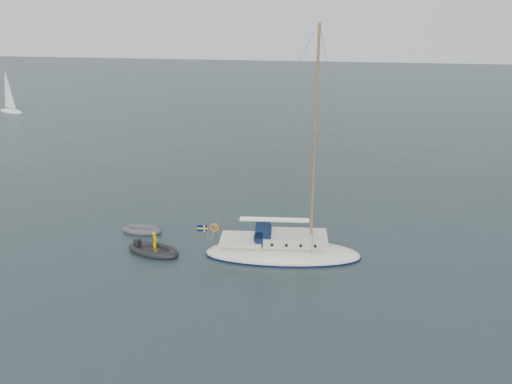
# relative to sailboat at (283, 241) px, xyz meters

# --- Properties ---
(ground) EXTENTS (300.00, 300.00, 0.00)m
(ground) POSITION_rel_sailboat_xyz_m (0.52, 1.04, -1.07)
(ground) COLOR black
(ground) RESTS_ON ground
(sailboat) EXTENTS (9.96, 2.98, 14.18)m
(sailboat) POSITION_rel_sailboat_xyz_m (0.00, 0.00, 0.00)
(sailboat) COLOR silver
(sailboat) RESTS_ON ground
(dinghy) EXTENTS (2.80, 1.26, 0.40)m
(dinghy) POSITION_rel_sailboat_xyz_m (-9.93, 1.67, -0.90)
(dinghy) COLOR #515056
(dinghy) RESTS_ON ground
(rib) EXTENTS (3.59, 1.63, 1.46)m
(rib) POSITION_rel_sailboat_xyz_m (-7.93, -1.15, -0.85)
(rib) COLOR black
(rib) RESTS_ON ground
(distant_yacht_a) EXTENTS (5.40, 2.88, 7.16)m
(distant_yacht_a) POSITION_rel_sailboat_xyz_m (-49.49, 41.16, 1.99)
(distant_yacht_a) COLOR white
(distant_yacht_a) RESTS_ON ground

